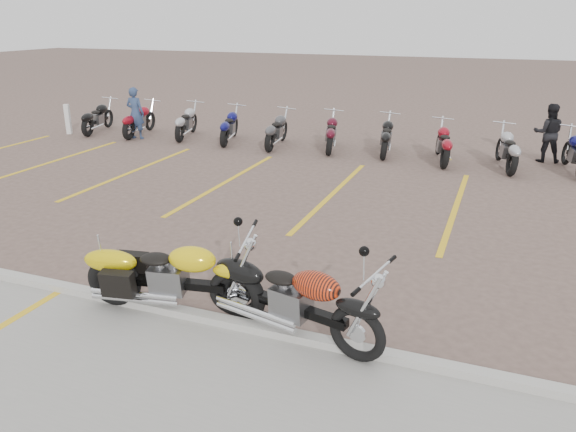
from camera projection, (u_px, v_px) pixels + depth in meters
name	position (u px, v px, depth m)	size (l,w,h in m)	color
ground	(261.00, 262.00, 9.20)	(100.00, 100.00, 0.00)	#755D53
curb	(199.00, 316.00, 7.42)	(60.00, 0.18, 0.12)	#ADAAA3
parking_stripes	(332.00, 194.00, 12.70)	(38.00, 5.50, 0.01)	gold
yellow_cruiser	(170.00, 277.00, 7.54)	(2.45, 0.60, 1.02)	black
flame_cruiser	(292.00, 301.00, 6.89)	(2.42, 0.72, 1.01)	black
person_a	(135.00, 113.00, 18.17)	(0.61, 0.40, 1.66)	navy
person_b	(548.00, 133.00, 15.27)	(0.77, 0.60, 1.59)	black
bollard	(68.00, 119.00, 19.00)	(0.15, 0.15, 1.00)	silver
bg_bike_row	(302.00, 130.00, 16.88)	(15.83, 2.08, 1.10)	black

